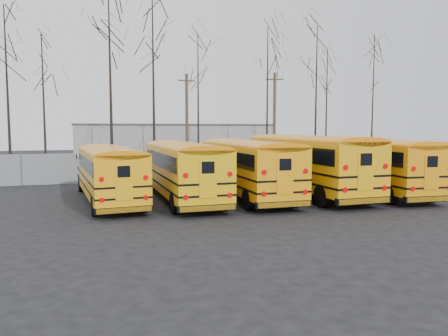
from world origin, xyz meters
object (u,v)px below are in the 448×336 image
object	(u,v)px
bus_d	(306,159)
utility_pole_right	(274,121)
bus_b	(182,166)
bus_c	(246,163)
bus_a	(109,169)
utility_pole_left	(187,123)
bus_e	(370,161)

from	to	relation	value
bus_d	utility_pole_right	world-z (taller)	utility_pole_right
bus_b	bus_c	size ratio (longest dim) A/B	0.97
bus_a	utility_pole_left	world-z (taller)	utility_pole_left
bus_e	utility_pole_right	bearing A→B (deg)	92.63
bus_a	bus_c	distance (m)	6.93
bus_a	bus_d	distance (m)	10.40
bus_d	utility_pole_left	distance (m)	13.67
bus_b	bus_e	world-z (taller)	bus_e
bus_b	bus_e	size ratio (longest dim) A/B	0.95
bus_b	utility_pole_right	world-z (taller)	utility_pole_right
bus_b	utility_pole_left	bearing A→B (deg)	75.80
bus_b	utility_pole_left	world-z (taller)	utility_pole_left
utility_pole_left	utility_pole_right	distance (m)	7.64
bus_a	bus_c	size ratio (longest dim) A/B	0.91
bus_c	utility_pole_right	bearing A→B (deg)	60.99
utility_pole_left	utility_pole_right	size ratio (longest dim) A/B	0.95
bus_a	bus_d	xyz separation A→B (m)	(10.37, -0.74, 0.30)
bus_b	bus_e	xyz separation A→B (m)	(10.49, -0.97, 0.06)
bus_b	utility_pole_right	xyz separation A→B (m)	(11.00, 12.71, 2.52)
bus_b	utility_pole_right	distance (m)	17.00
bus_b	bus_e	distance (m)	10.53
bus_e	bus_d	bearing A→B (deg)	173.87
bus_b	utility_pole_right	bearing A→B (deg)	49.68
bus_a	bus_e	size ratio (longest dim) A/B	0.90
utility_pole_left	bus_c	bearing A→B (deg)	-97.17
bus_e	utility_pole_right	distance (m)	13.91
bus_a	bus_b	xyz separation A→B (m)	(3.54, -0.48, 0.12)
bus_a	bus_e	xyz separation A→B (m)	(14.03, -1.45, 0.18)
bus_a	bus_e	distance (m)	14.11
bus_b	bus_c	bearing A→B (deg)	-2.08
bus_b	bus_e	bearing A→B (deg)	-4.71
bus_c	utility_pole_right	xyz separation A→B (m)	(7.64, 12.86, 2.47)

